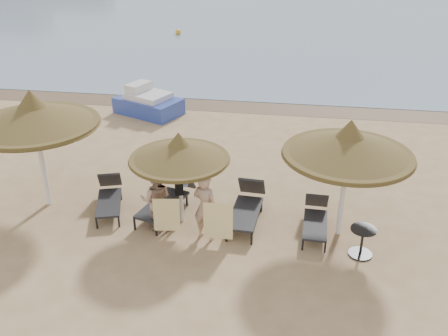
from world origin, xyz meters
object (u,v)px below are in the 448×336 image
at_px(person_left, 156,195).
at_px(pedal_boat, 148,103).
at_px(lounger_near_right, 247,205).
at_px(palapa_center, 179,152).
at_px(side_table, 362,243).
at_px(palapa_left, 34,115).
at_px(person_right, 205,202).
at_px(lounger_far_left, 109,196).
at_px(lounger_far_right, 316,218).
at_px(palapa_right, 349,145).
at_px(lounger_near_left, 168,197).

relative_size(person_left, pedal_boat, 0.65).
xyz_separation_m(lounger_near_right, pedal_boat, (-4.82, 7.20, 0.03)).
bearing_deg(palapa_center, side_table, -10.07).
relative_size(palapa_left, pedal_boat, 1.12).
xyz_separation_m(palapa_center, person_right, (0.76, -0.68, -0.95)).
bearing_deg(side_table, lounger_far_left, 170.36).
relative_size(lounger_far_right, person_left, 0.93).
relative_size(lounger_far_right, pedal_boat, 0.60).
bearing_deg(person_right, palapa_left, 8.65).
bearing_deg(lounger_far_right, lounger_far_left, 179.79).
bearing_deg(lounger_far_left, lounger_near_right, -16.99).
distance_m(palapa_right, lounger_near_left, 4.87).
bearing_deg(person_left, palapa_right, 175.97).
relative_size(palapa_right, lounger_near_right, 1.46).
bearing_deg(palapa_left, pedal_boat, 85.09).
xyz_separation_m(lounger_far_left, person_right, (2.82, -0.99, 0.64)).
distance_m(lounger_near_right, pedal_boat, 8.66).
distance_m(palapa_right, person_right, 3.57).
bearing_deg(palapa_center, person_left, -141.83).
bearing_deg(palapa_left, side_table, -7.23).
bearing_deg(palapa_left, person_left, -11.65).
xyz_separation_m(palapa_center, pedal_boat, (-3.16, 7.54, -1.53)).
height_order(palapa_center, lounger_near_right, palapa_center).
height_order(lounger_far_left, lounger_far_right, lounger_far_left).
xyz_separation_m(palapa_center, lounger_far_left, (-2.06, 0.32, -1.60)).
relative_size(lounger_far_left, lounger_near_left, 0.87).
xyz_separation_m(lounger_far_right, person_right, (-2.64, -0.79, 0.66)).
relative_size(lounger_near_left, side_table, 3.10).
xyz_separation_m(palapa_right, lounger_far_left, (-6.03, 0.29, -2.04)).
distance_m(palapa_center, side_table, 4.79).
height_order(palapa_left, lounger_near_right, palapa_left).
bearing_deg(pedal_boat, palapa_right, -22.62).
xyz_separation_m(palapa_left, palapa_center, (3.79, -0.26, -0.63)).
height_order(lounger_near_right, person_right, person_right).
height_order(person_right, pedal_boat, person_right).
xyz_separation_m(lounger_far_left, person_left, (1.53, -0.73, 0.58)).
distance_m(palapa_left, palapa_center, 3.85).
bearing_deg(palapa_center, pedal_boat, 112.75).
distance_m(lounger_near_left, lounger_far_right, 3.87).
relative_size(lounger_near_left, person_right, 1.09).
bearing_deg(pedal_boat, person_left, -47.80).
xyz_separation_m(palapa_right, side_table, (0.47, -0.81, -2.07)).
height_order(palapa_right, pedal_boat, palapa_right).
bearing_deg(pedal_boat, lounger_far_left, -57.44).
distance_m(palapa_left, person_right, 4.90).
distance_m(lounger_far_left, person_right, 3.05).
relative_size(palapa_left, palapa_right, 1.08).
relative_size(palapa_center, person_right, 1.23).
height_order(lounger_far_right, person_right, person_right).
height_order(palapa_left, lounger_far_left, palapa_left).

